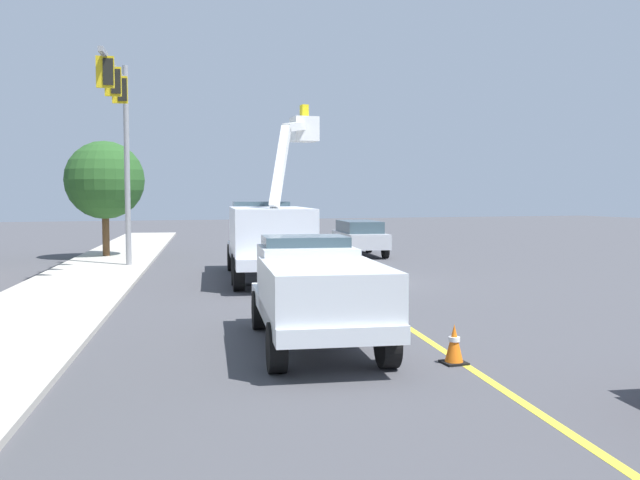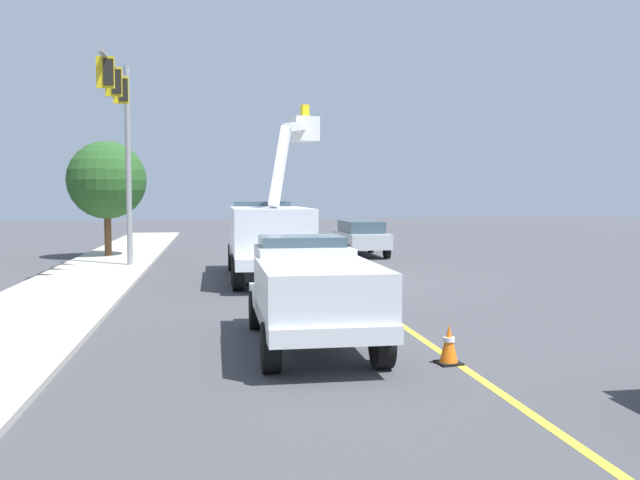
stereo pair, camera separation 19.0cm
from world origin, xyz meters
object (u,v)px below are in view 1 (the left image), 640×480
Objects in this scene: utility_bucket_truck at (268,233)px; traffic_cone_leading at (454,344)px; traffic_cone_mid_front at (307,257)px; service_pickup_truck at (316,289)px; passing_minivan at (359,236)px; traffic_signal_mast at (120,119)px.

utility_bucket_truck reaches higher than traffic_cone_leading.
utility_bucket_truck is 4.43m from traffic_cone_mid_front.
service_pickup_truck is 1.16× the size of passing_minivan.
passing_minivan reaches higher than traffic_cone_leading.
service_pickup_truck is 8.40× the size of traffic_cone_leading.
traffic_cone_leading is at bearing -179.33° from utility_bucket_truck.
service_pickup_truck is 14.76m from traffic_cone_mid_front.
traffic_cone_leading is at bearing -137.79° from service_pickup_truck.
service_pickup_truck is 2.88m from traffic_cone_leading.
traffic_cone_mid_front is 9.10m from traffic_signal_mast.
passing_minivan is at bearing -17.38° from traffic_cone_leading.
traffic_cone_leading is 0.93× the size of traffic_cone_mid_front.
service_pickup_truck reaches higher than passing_minivan.
traffic_signal_mast is (-0.19, 7.32, 5.39)m from traffic_cone_mid_front.
service_pickup_truck is 15.00m from traffic_signal_mast.
traffic_cone_mid_front is at bearing -8.40° from traffic_cone_leading.
service_pickup_truck is at bearing 155.73° from passing_minivan.
passing_minivan is 0.62× the size of traffic_signal_mast.
passing_minivan is at bearing -44.32° from traffic_cone_mid_front.
traffic_cone_leading is 17.58m from traffic_signal_mast.
traffic_cone_leading is at bearing -162.83° from traffic_signal_mast.
service_pickup_truck is 7.83× the size of traffic_cone_mid_front.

